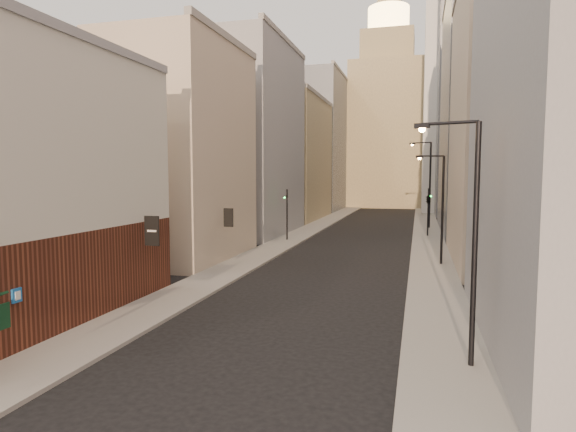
# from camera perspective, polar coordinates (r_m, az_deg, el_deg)

# --- Properties ---
(sidewalk_left) EXTENTS (3.00, 140.00, 0.15)m
(sidewalk_left) POSITION_cam_1_polar(r_m,az_deg,el_deg) (63.64, 4.28, -0.78)
(sidewalk_left) COLOR gray
(sidewalk_left) RESTS_ON ground
(sidewalk_right) EXTENTS (3.00, 140.00, 0.15)m
(sidewalk_right) POSITION_cam_1_polar(r_m,az_deg,el_deg) (62.50, 16.06, -1.07)
(sidewalk_right) COLOR gray
(sidewalk_right) RESTS_ON ground
(near_building_left) EXTENTS (8.30, 23.04, 12.30)m
(near_building_left) POSITION_cam_1_polar(r_m,az_deg,el_deg) (23.09, -30.38, 3.32)
(near_building_left) COLOR #5D2C1C
(near_building_left) RESTS_ON ground
(left_bldg_beige) EXTENTS (8.00, 12.00, 16.00)m
(left_bldg_beige) POSITION_cam_1_polar(r_m,az_deg,el_deg) (37.54, -12.68, 7.26)
(left_bldg_beige) COLOR #BDAA93
(left_bldg_beige) RESTS_ON ground
(left_bldg_grey) EXTENTS (8.00, 16.00, 20.00)m
(left_bldg_grey) POSITION_cam_1_polar(r_m,az_deg,el_deg) (52.32, -4.41, 8.87)
(left_bldg_grey) COLOR gray
(left_bldg_grey) RESTS_ON ground
(left_bldg_tan) EXTENTS (8.00, 18.00, 17.00)m
(left_bldg_tan) POSITION_cam_1_polar(r_m,az_deg,el_deg) (69.45, 0.62, 6.67)
(left_bldg_tan) COLOR #8D7E5B
(left_bldg_tan) RESTS_ON ground
(left_bldg_wingrid) EXTENTS (8.00, 20.00, 24.00)m
(left_bldg_wingrid) POSITION_cam_1_polar(r_m,az_deg,el_deg) (89.09, 3.90, 8.53)
(left_bldg_wingrid) COLOR gray
(left_bldg_wingrid) RESTS_ON ground
(right_bldg_beige) EXTENTS (8.00, 16.00, 20.00)m
(right_bldg_beige) POSITION_cam_1_polar(r_m,az_deg,el_deg) (37.91, 25.43, 9.91)
(right_bldg_beige) COLOR #BDAA93
(right_bldg_beige) RESTS_ON ground
(right_bldg_wingrid) EXTENTS (8.00, 20.00, 26.00)m
(right_bldg_wingrid) POSITION_cam_1_polar(r_m,az_deg,el_deg) (57.92, 21.99, 11.12)
(right_bldg_wingrid) COLOR gray
(right_bldg_wingrid) RESTS_ON ground
(highrise) EXTENTS (21.00, 23.00, 51.20)m
(highrise) POSITION_cam_1_polar(r_m,az_deg,el_deg) (88.22, 24.10, 17.12)
(highrise) COLOR gray
(highrise) RESTS_ON ground
(clock_tower) EXTENTS (14.00, 14.00, 44.90)m
(clock_tower) POSITION_cam_1_polar(r_m,az_deg,el_deg) (100.02, 11.62, 11.28)
(clock_tower) COLOR #8D7E5B
(clock_tower) RESTS_ON ground
(white_tower) EXTENTS (8.00, 8.00, 41.50)m
(white_tower) POSITION_cam_1_polar(r_m,az_deg,el_deg) (86.16, 18.53, 12.82)
(white_tower) COLOR silver
(white_tower) RESTS_ON ground
(streetlamp_near) EXTENTS (2.08, 0.74, 8.12)m
(streetlamp_near) POSITION_cam_1_polar(r_m,az_deg,el_deg) (16.59, 20.61, -1.47)
(streetlamp_near) COLOR black
(streetlamp_near) RESTS_ON ground
(streetlamp_mid) EXTENTS (1.96, 0.78, 7.73)m
(streetlamp_mid) POSITION_cam_1_polar(r_m,az_deg,el_deg) (35.03, 17.55, 1.45)
(streetlamp_mid) COLOR black
(streetlamp_mid) RESTS_ON ground
(streetlamp_far) EXTENTS (2.56, 1.11, 10.22)m
(streetlamp_far) POSITION_cam_1_polar(r_m,az_deg,el_deg) (59.04, 16.24, 4.19)
(streetlamp_far) COLOR black
(streetlamp_far) RESTS_ON ground
(traffic_light_left) EXTENTS (0.60, 0.54, 5.00)m
(traffic_light_left) POSITION_cam_1_polar(r_m,az_deg,el_deg) (46.09, -0.12, 1.52)
(traffic_light_left) COLOR black
(traffic_light_left) RESTS_ON ground
(traffic_light_right) EXTENTS (0.78, 0.78, 5.00)m
(traffic_light_right) POSITION_cam_1_polar(r_m,az_deg,el_deg) (51.12, 16.31, 1.97)
(traffic_light_right) COLOR black
(traffic_light_right) RESTS_ON ground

